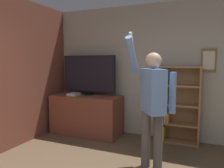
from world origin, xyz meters
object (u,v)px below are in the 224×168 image
object	(u,v)px
television	(89,75)
person	(153,99)
bookshelf	(174,105)
game_console	(74,94)

from	to	relation	value
television	person	size ratio (longest dim) A/B	0.63
bookshelf	game_console	bearing A→B (deg)	-169.19
television	game_console	bearing A→B (deg)	-132.69
bookshelf	person	xyz separation A→B (m)	(-0.16, -1.20, 0.30)
person	game_console	bearing A→B (deg)	-147.23
bookshelf	person	world-z (taller)	person
person	bookshelf	bearing A→B (deg)	138.97
television	bookshelf	world-z (taller)	television
television	bookshelf	size ratio (longest dim) A/B	0.83
television	game_console	xyz separation A→B (m)	(-0.23, -0.25, -0.41)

